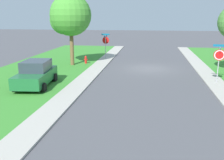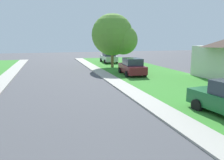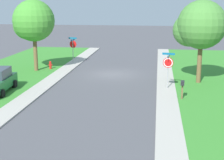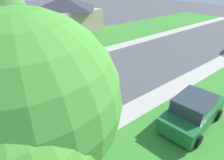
{
  "view_description": "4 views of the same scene",
  "coord_description": "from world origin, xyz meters",
  "px_view_note": "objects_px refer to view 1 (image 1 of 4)",
  "views": [
    {
      "loc": [
        -0.11,
        22.86,
        4.7
      ],
      "look_at": [
        1.85,
        10.08,
        1.4
      ],
      "focal_mm": 40.86,
      "sensor_mm": 36.0,
      "label": 1
    },
    {
      "loc": [
        -0.85,
        -0.62,
        3.7
      ],
      "look_at": [
        2.59,
        10.99,
        1.4
      ],
      "focal_mm": 35.08,
      "sensor_mm": 36.0,
      "label": 2
    },
    {
      "loc": [
        -3.97,
        28.72,
        6.48
      ],
      "look_at": [
        -1.06,
        7.92,
        1.4
      ],
      "focal_mm": 52.79,
      "sensor_mm": 36.0,
      "label": 3
    },
    {
      "loc": [
        10.91,
        -1.13,
        7.01
      ],
      "look_at": [
        2.91,
        5.44,
        1.4
      ],
      "focal_mm": 30.58,
      "sensor_mm": 36.0,
      "label": 4
    }
  ],
  "objects_px": {
    "stop_sign_near_corner": "(106,42)",
    "stop_sign_far_corner": "(219,57)",
    "fire_hydrant": "(86,60)",
    "tree_sidewalk_far": "(69,17)",
    "car_green_kerbside_mid": "(36,74)"
  },
  "relations": [
    {
      "from": "stop_sign_near_corner",
      "to": "car_green_kerbside_mid",
      "type": "xyz_separation_m",
      "value": [
        2.64,
        11.79,
        -1.01
      ]
    },
    {
      "from": "stop_sign_near_corner",
      "to": "fire_hydrant",
      "type": "height_order",
      "value": "stop_sign_near_corner"
    },
    {
      "from": "stop_sign_near_corner",
      "to": "stop_sign_far_corner",
      "type": "bearing_deg",
      "value": 136.17
    },
    {
      "from": "stop_sign_near_corner",
      "to": "stop_sign_far_corner",
      "type": "height_order",
      "value": "same"
    },
    {
      "from": "stop_sign_far_corner",
      "to": "car_green_kerbside_mid",
      "type": "relative_size",
      "value": 0.62
    },
    {
      "from": "stop_sign_near_corner",
      "to": "fire_hydrant",
      "type": "bearing_deg",
      "value": 67.31
    },
    {
      "from": "stop_sign_near_corner",
      "to": "fire_hydrant",
      "type": "relative_size",
      "value": 3.34
    },
    {
      "from": "fire_hydrant",
      "to": "tree_sidewalk_far",
      "type": "bearing_deg",
      "value": 31.48
    },
    {
      "from": "stop_sign_far_corner",
      "to": "stop_sign_near_corner",
      "type": "bearing_deg",
      "value": -43.83
    },
    {
      "from": "car_green_kerbside_mid",
      "to": "tree_sidewalk_far",
      "type": "distance_m",
      "value": 8.5
    },
    {
      "from": "stop_sign_far_corner",
      "to": "fire_hydrant",
      "type": "xyz_separation_m",
      "value": [
        10.98,
        -5.84,
        -1.45
      ]
    },
    {
      "from": "car_green_kerbside_mid",
      "to": "fire_hydrant",
      "type": "xyz_separation_m",
      "value": [
        -1.24,
        -8.44,
        -0.44
      ]
    },
    {
      "from": "tree_sidewalk_far",
      "to": "fire_hydrant",
      "type": "bearing_deg",
      "value": -148.52
    },
    {
      "from": "stop_sign_near_corner",
      "to": "car_green_kerbside_mid",
      "type": "distance_m",
      "value": 12.13
    },
    {
      "from": "stop_sign_near_corner",
      "to": "stop_sign_far_corner",
      "type": "relative_size",
      "value": 1.0
    }
  ]
}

